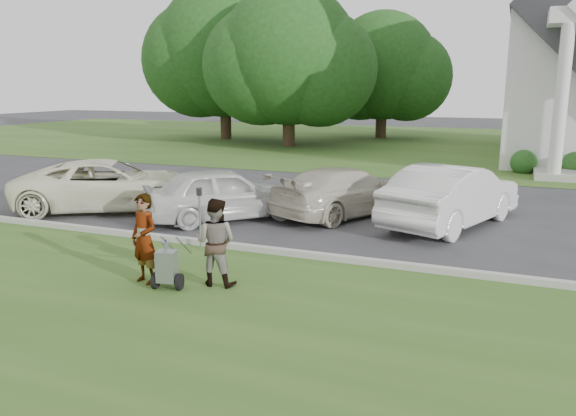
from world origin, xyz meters
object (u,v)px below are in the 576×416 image
Objects in this scene: tree_far at (224,56)px; tree_back at (383,71)px; striping_cart at (167,267)px; car_a at (109,185)px; tree_left at (288,62)px; person_right at (215,243)px; car_c at (345,191)px; car_b at (223,194)px; car_d at (452,195)px; person_left at (144,240)px; parking_meter_near at (200,210)px.

tree_far is 1.21× the size of tree_back.
car_a is (-5.51, 5.17, 0.33)m from striping_cart.
person_right is (8.02, -23.67, -4.28)m from tree_left.
car_a is 1.13× the size of car_c.
tree_far is 25.32m from car_c.
car_d reaches higher than car_b.
tree_left is 25.35m from person_left.
person_right is at bearing -157.08° from car_a.
tree_far reaches higher than car_b.
car_d is (3.60, 6.46, -0.00)m from person_right.
tree_back is 1.91× the size of car_d.
tree_left is at bearing 106.70° from parking_meter_near.
person_right is at bearing 24.30° from striping_cart.
car_b is at bearing 36.03° from car_d.
tree_back is at bearing -88.03° from person_right.
car_c is at bearing -79.56° from tree_back.
car_a is at bearing -94.68° from tree_back.
car_c is at bearing 90.49° from person_left.
car_a is (-4.93, 5.04, -0.10)m from person_left.
striping_cart is 0.73m from person_left.
car_a is 1.24× the size of car_b.
person_left reaches higher than car_b.
striping_cart is at bearing 2.32° from person_left.
tree_left is at bearing -25.04° from car_a.
tree_left reaches higher than person_right.
striping_cart is 0.23× the size of car_d.
tree_back reaches higher than car_d.
tree_back is at bearing -52.28° from car_c.
person_right is 0.30× the size of car_a.
car_b is 6.24m from car_d.
tree_left reaches higher than striping_cart.
car_b is 0.88× the size of car_d.
tree_left is at bearing 94.47° from striping_cart.
tree_far reaches higher than person_right.
tree_far is 2.41× the size of car_c.
tree_left is 6.18× the size of person_left.
tree_back is 1.99× the size of car_c.
tree_far is at bearing 130.83° from person_left.
parking_meter_near is 0.30× the size of car_c.
striping_cart is at bearing 78.42° from car_d.
person_left is (2.72, -32.07, -3.87)m from tree_back.
car_c is (1.32, 7.14, 0.27)m from striping_cart.
tree_back reaches higher than car_a.
parking_meter_near is at bearing 110.69° from person_left.
striping_cart is (3.29, -32.20, -4.30)m from tree_back.
striping_cart is at bearing -73.23° from tree_left.
tree_back is 5.59× the size of person_left.
person_left reaches higher than striping_cart.
person_right is 0.33× the size of car_d.
person_left is 0.36× the size of car_c.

